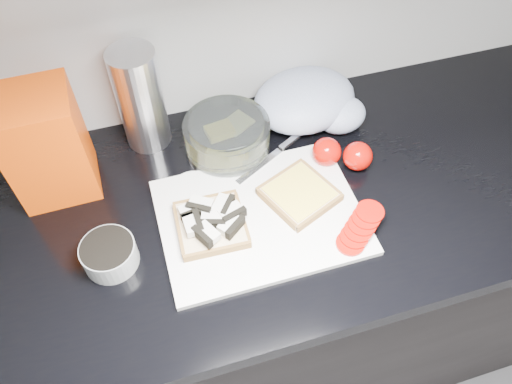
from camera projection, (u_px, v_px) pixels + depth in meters
base_cabinet at (243, 301)px, 1.41m from camera, size 3.50×0.60×0.86m
countertop at (239, 207)px, 1.05m from camera, size 3.50×0.64×0.04m
cutting_board at (260, 217)px, 1.00m from camera, size 0.40×0.30×0.01m
bread_left at (211, 222)px, 0.97m from camera, size 0.14×0.14×0.04m
bread_right at (299, 194)px, 1.02m from camera, size 0.17×0.17×0.02m
tomato_slices at (360, 227)px, 0.96m from camera, size 0.13×0.11×0.03m
knife at (277, 152)px, 1.10m from camera, size 0.18×0.11×0.01m
seed_tub at (109, 253)px, 0.92m from camera, size 0.10×0.10×0.05m
tub_lid at (192, 187)px, 1.05m from camera, size 0.11×0.11×0.01m
glass_bowl at (227, 137)px, 1.09m from camera, size 0.19×0.19×0.08m
bread_bag at (46, 145)px, 0.97m from camera, size 0.15×0.14×0.24m
steel_canister at (141, 99)px, 1.05m from camera, size 0.10×0.10×0.24m
grocery_bag at (310, 102)px, 1.15m from camera, size 0.27×0.23×0.11m
whole_tomatoes at (342, 154)px, 1.07m from camera, size 0.12×0.09×0.06m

